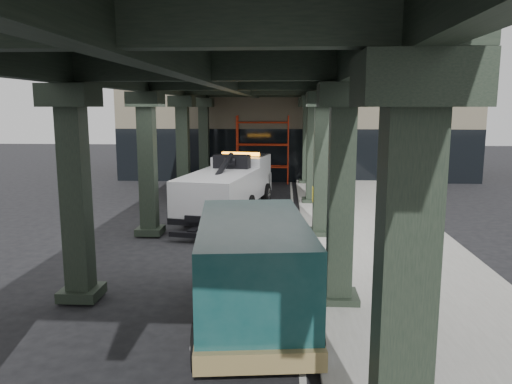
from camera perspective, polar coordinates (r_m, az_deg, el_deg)
The scene contains 8 objects.
ground at distance 15.65m, azimuth -1.77°, elevation -7.02°, with size 90.00×90.00×0.00m, color black.
sidewalk at distance 17.77m, azimuth 13.50°, elevation -4.99°, with size 5.00×40.00×0.15m, color gray.
lane_stripe at distance 17.51m, azimuth 4.40°, elevation -5.20°, with size 0.12×38.00×0.01m, color silver.
viaduct at distance 17.04m, azimuth -2.62°, elevation 12.93°, with size 7.40×32.00×6.40m.
building at distance 34.93m, azimuth 4.52°, elevation 8.85°, with size 22.00×10.00×8.00m, color #C6B793.
scaffolding at distance 29.69m, azimuth 0.78°, elevation 5.08°, with size 3.08×0.88×4.00m.
tow_truck at distance 20.98m, azimuth -2.99°, elevation 0.85°, with size 3.46×8.21×2.62m.
towed_van at distance 10.40m, azimuth -0.45°, elevation -8.59°, with size 2.82×5.87×2.30m.
Camera 1 is at (1.38, -14.92, 4.50)m, focal length 35.00 mm.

